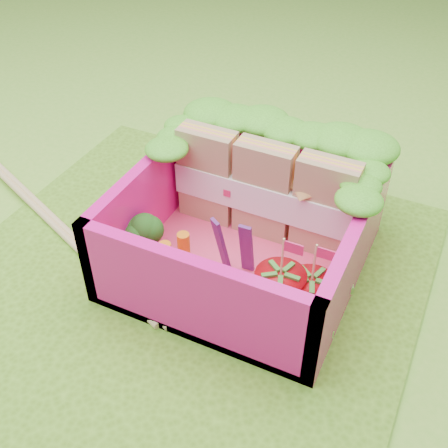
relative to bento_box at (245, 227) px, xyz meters
name	(u,v)px	position (x,y,z in m)	size (l,w,h in m)	color
ground	(184,281)	(-0.26, -0.26, -0.31)	(14.00, 14.00, 0.00)	#74BF36
placemat	(184,279)	(-0.26, -0.26, -0.29)	(2.60, 2.60, 0.03)	#548C1F
bento_floor	(244,259)	(0.00, 0.00, -0.25)	(1.30, 1.30, 0.05)	#F13D6C
bento_box	(245,227)	(0.00, 0.00, 0.00)	(1.30, 1.30, 0.55)	#EF1490
lettuce_ruffle	(278,138)	(0.00, 0.45, 0.33)	(1.43, 0.77, 0.11)	#3B8F1A
sandwich_stack	(265,191)	(0.01, 0.27, 0.07)	(1.10, 0.18, 0.61)	#A57C57
broccoli	(142,237)	(-0.52, -0.27, -0.06)	(0.31, 0.31, 0.24)	#60A750
carrot_sticks	(176,257)	(-0.28, -0.30, -0.09)	(0.13, 0.16, 0.27)	orange
purple_wedges	(234,247)	(0.00, -0.14, -0.04)	(0.21, 0.07, 0.38)	#3E1855
strawberry_left	(279,292)	(0.33, -0.31, -0.09)	(0.27, 0.27, 0.51)	red
strawberry_right	(310,296)	(0.48, -0.25, -0.10)	(0.24, 0.24, 0.48)	red
snap_peas	(295,302)	(0.40, -0.23, -0.20)	(0.57, 0.55, 0.05)	#53B438
chopsticks	(55,223)	(-1.23, -0.21, -0.25)	(2.19, 0.93, 0.04)	#E1C77B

